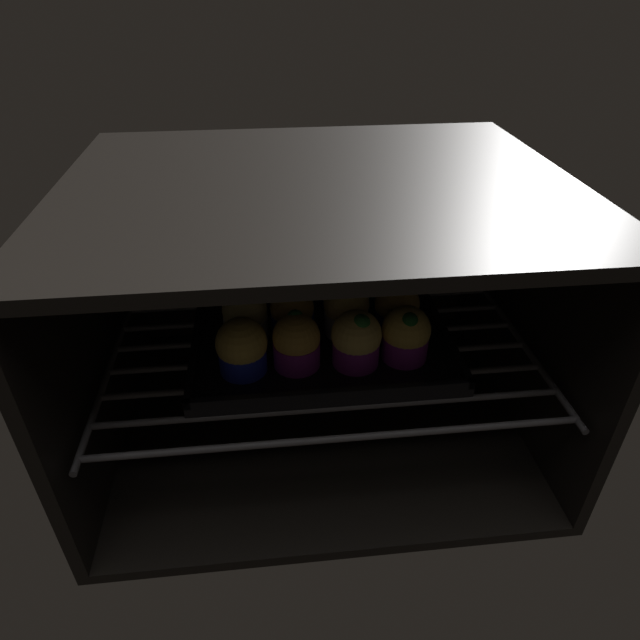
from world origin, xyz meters
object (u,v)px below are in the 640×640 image
object	(u,v)px
muffin_row0_col1	(296,342)
muffin_row0_col2	(356,340)
muffin_row1_col1	(292,313)
muffin_row2_col1	(293,285)
muffin_row0_col0	(242,348)
muffin_row2_col0	(247,290)
muffin_row0_col3	(406,335)
muffin_row1_col3	(396,308)
muffin_row1_col2	(346,309)
muffin_row2_col3	(383,283)
muffin_row1_col0	(245,315)
muffin_row2_col2	(341,283)
baking_tray	(320,335)

from	to	relation	value
muffin_row0_col1	muffin_row0_col2	distance (cm)	7.17
muffin_row1_col1	muffin_row2_col1	xyz separation A→B (cm)	(0.51, 6.53, 0.30)
muffin_row0_col0	muffin_row1_col1	xyz separation A→B (cm)	(6.41, 6.94, 0.01)
muffin_row0_col2	muffin_row2_col0	xyz separation A→B (cm)	(-13.14, 13.47, -0.22)
muffin_row0_col3	muffin_row2_col1	xyz separation A→B (cm)	(-12.86, 13.03, 0.22)
muffin_row1_col3	muffin_row2_col1	bearing A→B (deg)	152.32
muffin_row0_col1	muffin_row0_col3	xyz separation A→B (cm)	(13.32, 0.03, 0.04)
muffin_row0_col2	muffin_row2_col1	bearing A→B (deg)	116.32
muffin_row1_col2	muffin_row2_col3	world-z (taller)	same
muffin_row1_col1	muffin_row1_col2	distance (cm)	7.02
muffin_row1_col0	muffin_row1_col2	xyz separation A→B (cm)	(13.11, 0.04, -0.07)
muffin_row2_col3	muffin_row1_col1	bearing A→B (deg)	-154.25
muffin_row0_col1	muffin_row1_col2	world-z (taller)	muffin_row1_col2
muffin_row1_col2	muffin_row2_col0	bearing A→B (deg)	152.47
muffin_row0_col1	muffin_row1_col2	xyz separation A→B (cm)	(6.95, 6.24, 0.24)
muffin_row0_col3	muffin_row2_col2	size ratio (longest dim) A/B	0.97
muffin_row0_col3	muffin_row1_col2	bearing A→B (deg)	135.71
muffin_row1_col2	muffin_row2_col0	size ratio (longest dim) A/B	1.04
baking_tray	muffin_row0_col0	distance (cm)	12.62
muffin_row0_col3	muffin_row2_col3	xyz separation A→B (cm)	(-0.19, 12.86, -0.12)
baking_tray	muffin_row0_col1	size ratio (longest dim) A/B	4.66
muffin_row0_col1	muffin_row2_col0	size ratio (longest dim) A/B	1.01
muffin_row1_col0	muffin_row0_col0	bearing A→B (deg)	-92.60
baking_tray	muffin_row1_col1	bearing A→B (deg)	177.17
muffin_row0_col0	muffin_row2_col1	xyz separation A→B (cm)	(6.92, 13.47, 0.30)
muffin_row0_col0	muffin_row1_col3	world-z (taller)	muffin_row1_col3
muffin_row1_col2	muffin_row2_col3	distance (cm)	9.08
baking_tray	muffin_row1_col2	xyz separation A→B (cm)	(3.43, -0.11, 4.04)
muffin_row1_col1	muffin_row1_col3	world-z (taller)	muffin_row1_col3
muffin_row0_col0	muffin_row0_col1	world-z (taller)	same
muffin_row0_col1	muffin_row2_col1	xyz separation A→B (cm)	(0.45, 13.06, 0.26)
muffin_row2_col3	muffin_row0_col2	bearing A→B (deg)	-114.06
muffin_row1_col1	muffin_row2_col1	distance (cm)	6.56
baking_tray	muffin_row2_col2	bearing A→B (deg)	61.66
muffin_row2_col1	muffin_row2_col3	xyz separation A→B (cm)	(12.68, -0.17, -0.34)
muffin_row0_col2	muffin_row0_col3	xyz separation A→B (cm)	(6.16, 0.52, -0.12)
muffin_row2_col3	muffin_row2_col0	bearing A→B (deg)	179.72
muffin_row1_col3	muffin_row2_col2	distance (cm)	9.47
muffin_row0_col0	muffin_row2_col1	distance (cm)	15.14
muffin_row0_col0	muffin_row1_col2	distance (cm)	14.97
baking_tray	muffin_row0_col0	world-z (taller)	muffin_row0_col0
muffin_row0_col2	muffin_row0_col3	size ratio (longest dim) A/B	1.03
muffin_row0_col3	muffin_row0_col1	bearing A→B (deg)	-179.89
baking_tray	muffin_row1_col2	bearing A→B (deg)	-1.92
muffin_row1_col0	muffin_row1_col2	world-z (taller)	muffin_row1_col0
muffin_row2_col0	muffin_row1_col1	bearing A→B (deg)	-47.41
muffin_row1_col0	muffin_row2_col2	world-z (taller)	muffin_row1_col0
muffin_row2_col3	muffin_row1_col3	bearing A→B (deg)	-86.17
muffin_row0_col0	muffin_row2_col0	world-z (taller)	same
baking_tray	muffin_row1_col3	size ratio (longest dim) A/B	4.59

